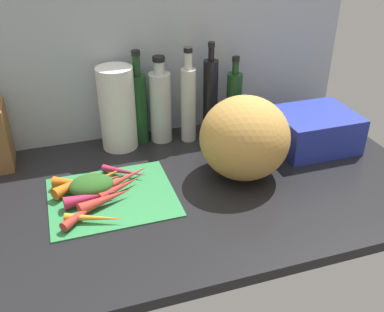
{
  "coord_description": "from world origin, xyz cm",
  "views": [
    {
      "loc": [
        -18.29,
        -104.99,
        73.01
      ],
      "look_at": [
        15.53,
        -1.68,
        10.32
      ],
      "focal_mm": 41.54,
      "sensor_mm": 36.0,
      "label": 1
    }
  ],
  "objects_px": {
    "carrot_0": "(125,172)",
    "carrot_3": "(95,218)",
    "carrot_7": "(87,209)",
    "carrot_9": "(100,182)",
    "bottle_3": "(210,97)",
    "bottle_0": "(139,106)",
    "paper_towel_roll": "(118,108)",
    "carrot_5": "(120,187)",
    "carrot_2": "(92,197)",
    "carrot_10": "(76,183)",
    "carrot_1": "(106,199)",
    "carrot_6": "(75,183)",
    "cutting_board": "(112,197)",
    "bottle_2": "(188,103)",
    "bottle_4": "(234,101)",
    "carrot_8": "(105,177)",
    "dish_rack": "(314,130)",
    "winter_squash": "(245,138)",
    "bottle_1": "(160,105)",
    "carrot_4": "(125,178)"
  },
  "relations": [
    {
      "from": "carrot_7",
      "to": "bottle_2",
      "type": "height_order",
      "value": "bottle_2"
    },
    {
      "from": "dish_rack",
      "to": "bottle_2",
      "type": "bearing_deg",
      "value": 155.31
    },
    {
      "from": "cutting_board",
      "to": "carrot_10",
      "type": "bearing_deg",
      "value": 140.92
    },
    {
      "from": "carrot_0",
      "to": "carrot_10",
      "type": "relative_size",
      "value": 0.96
    },
    {
      "from": "bottle_0",
      "to": "bottle_1",
      "type": "distance_m",
      "value": 0.07
    },
    {
      "from": "dish_rack",
      "to": "carrot_6",
      "type": "bearing_deg",
      "value": -178.29
    },
    {
      "from": "carrot_3",
      "to": "bottle_0",
      "type": "bearing_deg",
      "value": 62.88
    },
    {
      "from": "carrot_3",
      "to": "bottle_0",
      "type": "distance_m",
      "value": 0.48
    },
    {
      "from": "carrot_1",
      "to": "carrot_6",
      "type": "height_order",
      "value": "carrot_1"
    },
    {
      "from": "carrot_0",
      "to": "bottle_2",
      "type": "height_order",
      "value": "bottle_2"
    },
    {
      "from": "bottle_4",
      "to": "winter_squash",
      "type": "bearing_deg",
      "value": -106.83
    },
    {
      "from": "cutting_board",
      "to": "dish_rack",
      "type": "distance_m",
      "value": 0.71
    },
    {
      "from": "carrot_1",
      "to": "bottle_3",
      "type": "bearing_deg",
      "value": 37.96
    },
    {
      "from": "carrot_7",
      "to": "bottle_3",
      "type": "relative_size",
      "value": 0.54
    },
    {
      "from": "carrot_5",
      "to": "dish_rack",
      "type": "relative_size",
      "value": 0.55
    },
    {
      "from": "carrot_7",
      "to": "carrot_9",
      "type": "relative_size",
      "value": 1.04
    },
    {
      "from": "carrot_0",
      "to": "bottle_0",
      "type": "distance_m",
      "value": 0.26
    },
    {
      "from": "carrot_7",
      "to": "bottle_3",
      "type": "xyz_separation_m",
      "value": [
        0.47,
        0.35,
        0.12
      ]
    },
    {
      "from": "carrot_10",
      "to": "paper_towel_roll",
      "type": "xyz_separation_m",
      "value": [
        0.17,
        0.23,
        0.11
      ]
    },
    {
      "from": "carrot_0",
      "to": "carrot_10",
      "type": "xyz_separation_m",
      "value": [
        -0.15,
        -0.03,
        0.01
      ]
    },
    {
      "from": "bottle_1",
      "to": "carrot_10",
      "type": "bearing_deg",
      "value": -143.81
    },
    {
      "from": "carrot_6",
      "to": "carrot_8",
      "type": "xyz_separation_m",
      "value": [
        0.09,
        0.01,
        -0.0
      ]
    },
    {
      "from": "carrot_5",
      "to": "carrot_2",
      "type": "bearing_deg",
      "value": -159.09
    },
    {
      "from": "carrot_5",
      "to": "paper_towel_roll",
      "type": "height_order",
      "value": "paper_towel_roll"
    },
    {
      "from": "bottle_2",
      "to": "bottle_4",
      "type": "xyz_separation_m",
      "value": [
        0.18,
        0.02,
        -0.03
      ]
    },
    {
      "from": "dish_rack",
      "to": "bottle_1",
      "type": "bearing_deg",
      "value": 156.55
    },
    {
      "from": "cutting_board",
      "to": "bottle_3",
      "type": "bearing_deg",
      "value": 36.33
    },
    {
      "from": "cutting_board",
      "to": "bottle_2",
      "type": "bearing_deg",
      "value": 41.24
    },
    {
      "from": "carrot_2",
      "to": "carrot_7",
      "type": "bearing_deg",
      "value": -111.46
    },
    {
      "from": "carrot_8",
      "to": "carrot_0",
      "type": "bearing_deg",
      "value": 11.75
    },
    {
      "from": "carrot_10",
      "to": "bottle_4",
      "type": "distance_m",
      "value": 0.63
    },
    {
      "from": "carrot_2",
      "to": "carrot_9",
      "type": "bearing_deg",
      "value": 67.27
    },
    {
      "from": "carrot_3",
      "to": "carrot_10",
      "type": "height_order",
      "value": "carrot_10"
    },
    {
      "from": "winter_squash",
      "to": "bottle_1",
      "type": "height_order",
      "value": "bottle_1"
    },
    {
      "from": "carrot_0",
      "to": "bottle_2",
      "type": "distance_m",
      "value": 0.34
    },
    {
      "from": "carrot_8",
      "to": "dish_rack",
      "type": "xyz_separation_m",
      "value": [
        0.71,
        0.01,
        0.04
      ]
    },
    {
      "from": "paper_towel_roll",
      "to": "bottle_0",
      "type": "xyz_separation_m",
      "value": [
        0.07,
        0.02,
        -0.01
      ]
    },
    {
      "from": "bottle_2",
      "to": "bottle_1",
      "type": "bearing_deg",
      "value": 162.14
    },
    {
      "from": "bottle_0",
      "to": "bottle_4",
      "type": "distance_m",
      "value": 0.34
    },
    {
      "from": "carrot_8",
      "to": "carrot_9",
      "type": "distance_m",
      "value": 0.03
    },
    {
      "from": "carrot_2",
      "to": "bottle_0",
      "type": "bearing_deg",
      "value": 57.63
    },
    {
      "from": "carrot_1",
      "to": "carrot_4",
      "type": "distance_m",
      "value": 0.12
    },
    {
      "from": "carrot_0",
      "to": "carrot_3",
      "type": "distance_m",
      "value": 0.23
    },
    {
      "from": "carrot_10",
      "to": "carrot_0",
      "type": "bearing_deg",
      "value": 9.85
    },
    {
      "from": "carrot_1",
      "to": "dish_rack",
      "type": "distance_m",
      "value": 0.73
    },
    {
      "from": "carrot_8",
      "to": "dish_rack",
      "type": "relative_size",
      "value": 0.56
    },
    {
      "from": "dish_rack",
      "to": "bottle_4",
      "type": "bearing_deg",
      "value": 136.37
    },
    {
      "from": "bottle_0",
      "to": "bottle_1",
      "type": "bearing_deg",
      "value": -9.81
    },
    {
      "from": "carrot_7",
      "to": "dish_rack",
      "type": "distance_m",
      "value": 0.79
    },
    {
      "from": "cutting_board",
      "to": "carrot_5",
      "type": "height_order",
      "value": "carrot_5"
    }
  ]
}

